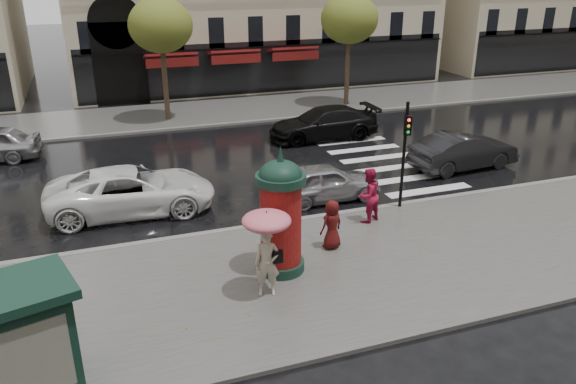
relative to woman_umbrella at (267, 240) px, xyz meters
name	(u,v)px	position (x,y,z in m)	size (l,w,h in m)	color
ground	(328,264)	(2.22, 1.12, -1.71)	(160.00, 160.00, 0.00)	black
near_sidewalk	(335,270)	(2.22, 0.62, -1.65)	(90.00, 7.00, 0.12)	#474744
far_sidewalk	(200,113)	(2.22, 20.12, -1.65)	(90.00, 6.00, 0.12)	#474744
near_kerb	(293,221)	(2.22, 4.12, -1.64)	(90.00, 0.25, 0.14)	slate
far_kerb	(211,125)	(2.22, 17.12, -1.64)	(90.00, 0.25, 0.14)	slate
zebra_crossing	(364,149)	(8.22, 10.72, -1.70)	(3.60, 11.75, 0.01)	silver
tree_far_left	(161,26)	(0.22, 19.12, 3.46)	(3.40, 3.40, 6.64)	#38281C
tree_far_right	(349,19)	(11.22, 19.12, 3.46)	(3.40, 3.40, 6.64)	#38281C
woman_umbrella	(267,240)	(0.00, 0.00, 0.00)	(1.25, 1.25, 2.41)	#B8AB97
woman_red	(368,195)	(4.53, 3.19, -0.65)	(0.91, 0.71, 1.87)	#A6143A
man_burgundy	(332,225)	(2.63, 1.84, -0.82)	(0.75, 0.49, 1.54)	#4B0F0F
morris_column	(281,213)	(0.74, 1.09, 0.17)	(1.37, 1.37, 3.67)	#122F24
traffic_light	(405,145)	(6.20, 3.85, 0.71)	(0.28, 0.37, 3.80)	black
newsstand	(24,339)	(-5.57, -1.88, -0.32)	(2.43, 2.20, 2.47)	#122F24
car_silver	(325,182)	(4.03, 5.63, -1.01)	(1.66, 4.12, 1.40)	#A6A6AA
car_darkgrey	(464,151)	(10.98, 6.86, -0.93)	(1.66, 4.75, 1.56)	black
car_white	(132,191)	(-2.80, 6.91, -0.90)	(2.67, 5.79, 1.61)	white
car_black	(323,123)	(7.07, 12.97, -0.91)	(2.23, 5.50, 1.60)	black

